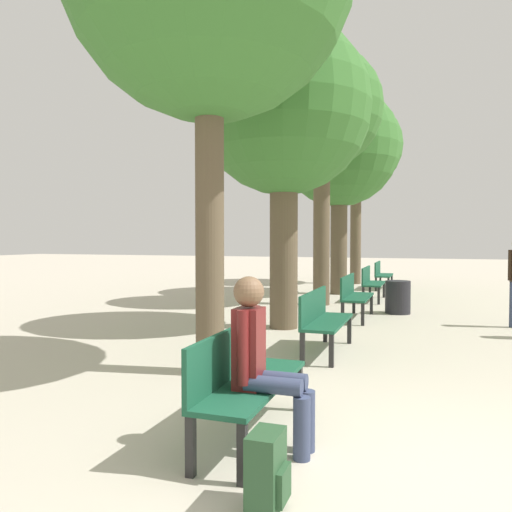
# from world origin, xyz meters

# --- Properties ---
(ground_plane) EXTENTS (80.00, 80.00, 0.00)m
(ground_plane) POSITION_xyz_m (0.00, 0.00, 0.00)
(ground_plane) COLOR beige
(bench_row_0) EXTENTS (0.47, 1.61, 0.88)m
(bench_row_0) POSITION_xyz_m (-1.56, 0.39, 0.52)
(bench_row_0) COLOR #195138
(bench_row_0) RESTS_ON ground_plane
(bench_row_1) EXTENTS (0.47, 1.61, 0.88)m
(bench_row_1) POSITION_xyz_m (-1.56, 3.58, 0.52)
(bench_row_1) COLOR #195138
(bench_row_1) RESTS_ON ground_plane
(bench_row_2) EXTENTS (0.47, 1.61, 0.88)m
(bench_row_2) POSITION_xyz_m (-1.56, 6.78, 0.52)
(bench_row_2) COLOR #195138
(bench_row_2) RESTS_ON ground_plane
(bench_row_3) EXTENTS (0.47, 1.61, 0.88)m
(bench_row_3) POSITION_xyz_m (-1.56, 9.97, 0.52)
(bench_row_3) COLOR #195138
(bench_row_3) RESTS_ON ground_plane
(bench_row_4) EXTENTS (0.47, 1.61, 0.88)m
(bench_row_4) POSITION_xyz_m (-1.56, 13.17, 0.52)
(bench_row_4) COLOR #195138
(bench_row_4) RESTS_ON ground_plane
(tree_row_1) EXTENTS (3.13, 3.13, 5.54)m
(tree_row_1) POSITION_xyz_m (-2.62, 5.32, 3.92)
(tree_row_1) COLOR brown
(tree_row_1) RESTS_ON ground_plane
(tree_row_2) EXTENTS (2.94, 2.94, 6.29)m
(tree_row_2) POSITION_xyz_m (-2.62, 8.72, 4.74)
(tree_row_2) COLOR brown
(tree_row_2) RESTS_ON ground_plane
(tree_row_3) EXTENTS (3.48, 3.48, 6.05)m
(tree_row_3) POSITION_xyz_m (-2.62, 11.24, 4.26)
(tree_row_3) COLOR brown
(tree_row_3) RESTS_ON ground_plane
(tree_row_4) EXTENTS (3.27, 3.27, 6.60)m
(tree_row_4) POSITION_xyz_m (-2.62, 14.82, 4.92)
(tree_row_4) COLOR brown
(tree_row_4) RESTS_ON ground_plane
(person_seated) EXTENTS (0.63, 0.36, 1.34)m
(person_seated) POSITION_xyz_m (-1.32, 0.21, 0.71)
(person_seated) COLOR #384260
(person_seated) RESTS_ON ground_plane
(backpack) EXTENTS (0.22, 0.29, 0.47)m
(backpack) POSITION_xyz_m (-1.04, -0.59, 0.23)
(backpack) COLOR #284C2D
(backpack) RESTS_ON ground_plane
(trash_bin) EXTENTS (0.54, 0.54, 0.71)m
(trash_bin) POSITION_xyz_m (-0.75, 7.82, 0.36)
(trash_bin) COLOR #232328
(trash_bin) RESTS_ON ground_plane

